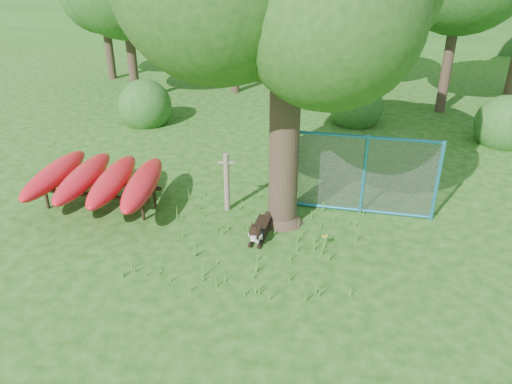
# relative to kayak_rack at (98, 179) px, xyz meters

# --- Properties ---
(ground) EXTENTS (80.00, 80.00, 0.00)m
(ground) POSITION_rel_kayak_rack_xyz_m (3.59, -1.60, -0.74)
(ground) COLOR #18480E
(ground) RESTS_ON ground
(wooden_post) EXTENTS (0.38, 0.15, 1.40)m
(wooden_post) POSITION_rel_kayak_rack_xyz_m (2.91, 0.52, 0.00)
(wooden_post) COLOR #6F6253
(wooden_post) RESTS_ON ground
(kayak_rack) EXTENTS (3.15, 2.86, 0.96)m
(kayak_rack) POSITION_rel_kayak_rack_xyz_m (0.00, 0.00, 0.00)
(kayak_rack) COLOR black
(kayak_rack) RESTS_ON ground
(husky_dog) EXTENTS (0.32, 1.19, 0.53)m
(husky_dog) POSITION_rel_kayak_rack_xyz_m (3.89, -0.54, -0.55)
(husky_dog) COLOR black
(husky_dog) RESTS_ON ground
(fence_section) EXTENTS (3.22, 0.10, 3.14)m
(fence_section) POSITION_rel_kayak_rack_xyz_m (5.95, 1.03, 0.21)
(fence_section) COLOR teal
(fence_section) RESTS_ON ground
(wildflower_clump) EXTENTS (0.12, 0.10, 0.26)m
(wildflower_clump) POSITION_rel_kayak_rack_xyz_m (5.26, -0.58, -0.53)
(wildflower_clump) COLOR #468C2E
(wildflower_clump) RESTS_ON ground
(shrub_left) EXTENTS (1.80, 1.80, 1.80)m
(shrub_left) POSITION_rel_kayak_rack_xyz_m (-1.41, 5.90, -0.74)
(shrub_left) COLOR #1F531A
(shrub_left) RESTS_ON ground
(shrub_right) EXTENTS (1.80, 1.80, 1.80)m
(shrub_right) POSITION_rel_kayak_rack_xyz_m (10.09, 6.40, -0.74)
(shrub_right) COLOR #1F531A
(shrub_right) RESTS_ON ground
(shrub_mid) EXTENTS (1.80, 1.80, 1.80)m
(shrub_mid) POSITION_rel_kayak_rack_xyz_m (5.59, 7.40, -0.74)
(shrub_mid) COLOR #1F531A
(shrub_mid) RESTS_ON ground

